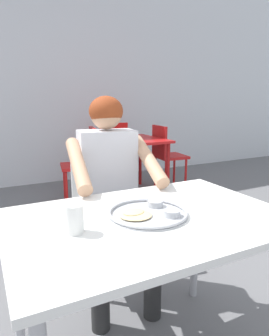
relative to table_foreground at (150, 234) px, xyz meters
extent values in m
cube|color=silver|center=(-0.09, 3.55, 1.04)|extent=(12.00, 0.12, 3.40)
cube|color=white|center=(0.00, 0.00, 0.06)|extent=(1.15, 0.78, 0.03)
cylinder|color=#B2B2B7|center=(-0.52, 0.33, -0.31)|extent=(0.04, 0.04, 0.71)
cylinder|color=#B2B2B7|center=(0.52, 0.33, -0.31)|extent=(0.04, 0.04, 0.71)
cylinder|color=#B7BABF|center=(0.00, 0.02, 0.08)|extent=(0.33, 0.33, 0.01)
torus|color=#B7BABF|center=(0.00, 0.02, 0.09)|extent=(0.33, 0.33, 0.01)
cylinder|color=#B2B5BA|center=(0.07, -0.05, 0.10)|extent=(0.07, 0.07, 0.03)
cylinder|color=#C65119|center=(0.07, -0.05, 0.10)|extent=(0.06, 0.06, 0.01)
cylinder|color=#B2B5BA|center=(0.07, 0.08, 0.10)|extent=(0.07, 0.07, 0.03)
cylinder|color=#B77F23|center=(0.07, 0.08, 0.10)|extent=(0.06, 0.06, 0.01)
ellipsoid|color=#E5C689|center=(-0.06, 0.02, 0.09)|extent=(0.16, 0.16, 0.01)
ellipsoid|color=#D5C189|center=(-0.06, 0.03, 0.10)|extent=(0.11, 0.10, 0.01)
cylinder|color=white|center=(-0.32, -0.01, 0.13)|extent=(0.07, 0.07, 0.11)
cylinder|color=#593319|center=(-0.32, -0.01, 0.16)|extent=(0.06, 0.06, 0.02)
cube|color=silver|center=(0.09, 0.75, -0.23)|extent=(0.45, 0.47, 0.04)
cube|color=silver|center=(0.12, 0.94, 0.00)|extent=(0.37, 0.09, 0.42)
cylinder|color=silver|center=(0.22, 0.56, -0.45)|extent=(0.03, 0.03, 0.42)
cylinder|color=silver|center=(-0.08, 0.60, -0.45)|extent=(0.03, 0.03, 0.42)
cylinder|color=silver|center=(0.27, 0.89, -0.45)|extent=(0.03, 0.03, 0.42)
cylinder|color=silver|center=(-0.04, 0.94, -0.45)|extent=(0.03, 0.03, 0.42)
cylinder|color=#252525|center=(0.19, 0.28, -0.44)|extent=(0.10, 0.10, 0.46)
cylinder|color=#252525|center=(0.21, 0.48, -0.17)|extent=(0.18, 0.41, 0.12)
cylinder|color=#252525|center=(-0.11, 0.32, -0.44)|extent=(0.10, 0.10, 0.46)
cylinder|color=#252525|center=(-0.08, 0.52, -0.17)|extent=(0.18, 0.41, 0.12)
cube|color=silver|center=(0.09, 0.70, 0.10)|extent=(0.37, 0.25, 0.54)
cylinder|color=tan|center=(0.27, 0.49, 0.21)|extent=(0.14, 0.46, 0.25)
cylinder|color=tan|center=(-0.13, 0.55, 0.21)|extent=(0.14, 0.46, 0.25)
sphere|color=tan|center=(0.09, 0.70, 0.47)|extent=(0.19, 0.19, 0.19)
ellipsoid|color=maroon|center=(0.09, 0.70, 0.48)|extent=(0.21, 0.20, 0.18)
cube|color=red|center=(1.09, 2.41, 0.05)|extent=(0.83, 0.84, 0.03)
cylinder|color=#A31414|center=(0.73, 2.04, -0.31)|extent=(0.04, 0.04, 0.70)
cylinder|color=#A31414|center=(1.44, 2.04, -0.31)|extent=(0.04, 0.04, 0.70)
cylinder|color=#A31414|center=(0.73, 2.77, -0.31)|extent=(0.04, 0.04, 0.70)
cylinder|color=#A31414|center=(1.44, 2.77, -0.31)|extent=(0.04, 0.04, 0.70)
cube|color=red|center=(0.41, 2.40, -0.22)|extent=(0.46, 0.45, 0.04)
cube|color=red|center=(0.59, 2.37, 0.02)|extent=(0.10, 0.36, 0.43)
cylinder|color=red|center=(0.23, 2.28, -0.45)|extent=(0.03, 0.03, 0.43)
cylinder|color=red|center=(0.29, 2.58, -0.45)|extent=(0.03, 0.03, 0.43)
cylinder|color=red|center=(0.54, 2.23, -0.45)|extent=(0.03, 0.03, 0.43)
cylinder|color=red|center=(0.60, 2.52, -0.45)|extent=(0.03, 0.03, 0.43)
cube|color=red|center=(1.73, 2.42, -0.22)|extent=(0.42, 0.43, 0.04)
cube|color=red|center=(1.55, 2.43, 0.01)|extent=(0.07, 0.38, 0.41)
cylinder|color=red|center=(1.89, 2.56, -0.45)|extent=(0.03, 0.03, 0.43)
cylinder|color=red|center=(1.87, 2.25, -0.45)|extent=(0.03, 0.03, 0.43)
cylinder|color=red|center=(1.59, 2.59, -0.45)|extent=(0.03, 0.03, 0.43)
cylinder|color=red|center=(1.56, 2.27, -0.45)|extent=(0.03, 0.03, 0.43)
cube|color=red|center=(1.10, 3.06, -0.21)|extent=(0.47, 0.47, 0.04)
cube|color=red|center=(1.08, 2.87, 0.02)|extent=(0.40, 0.09, 0.43)
cylinder|color=red|center=(0.96, 3.25, -0.45)|extent=(0.03, 0.03, 0.43)
cylinder|color=red|center=(1.29, 3.21, -0.45)|extent=(0.03, 0.03, 0.43)
cylinder|color=red|center=(0.91, 2.92, -0.45)|extent=(0.03, 0.03, 0.43)
cylinder|color=red|center=(1.25, 2.87, -0.45)|extent=(0.03, 0.03, 0.43)
camera|label=1|loc=(-0.60, -1.03, 0.55)|focal=32.62mm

